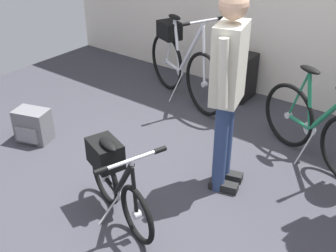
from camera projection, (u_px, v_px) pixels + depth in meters
name	position (u px, v px, depth m)	size (l,w,h in m)	color
ground_plane	(155.00, 192.00, 3.46)	(6.46, 6.46, 0.00)	#38383F
folding_bike_foreground	(114.00, 177.00, 3.08)	(0.91, 0.54, 0.68)	black
display_bike_left	(331.00, 126.00, 3.56)	(1.25, 0.65, 0.94)	black
display_bike_right	(181.00, 61.00, 4.81)	(1.42, 0.69, 1.05)	black
visitor_browsing	(228.00, 84.00, 3.12)	(0.33, 0.52, 1.62)	navy
rolling_suitcase	(244.00, 77.00, 4.87)	(0.19, 0.36, 0.83)	black
backpack_on_floor	(33.00, 126.00, 4.11)	(0.38, 0.32, 0.33)	slate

